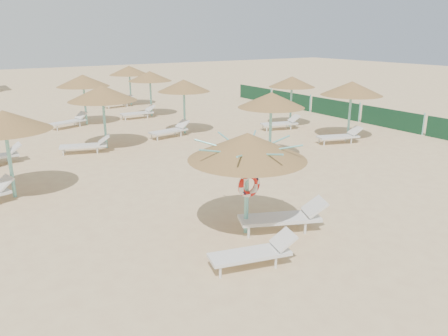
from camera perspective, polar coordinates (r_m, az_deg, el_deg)
ground at (r=11.24m, az=1.22°, el=-8.27°), size 120.00×120.00×0.00m
main_palapa at (r=10.42m, az=3.06°, el=2.79°), size 2.88×2.88×2.58m
lounger_main_a at (r=9.57m, az=4.11°, el=-10.90°), size 1.98×1.00×0.69m
lounger_main_b at (r=11.24m, az=8.01°, el=-6.30°), size 2.28×1.46×0.80m
palapa_field at (r=21.43m, az=-11.46°, el=10.16°), size 19.36×18.74×2.72m
windbreak_fence at (r=27.26m, az=14.29°, el=7.55°), size 0.08×19.84×1.10m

